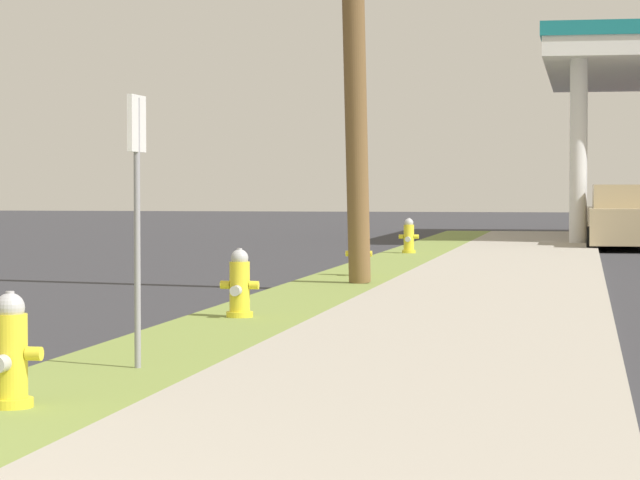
{
  "coord_description": "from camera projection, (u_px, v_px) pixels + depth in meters",
  "views": [
    {
      "loc": [
        4.28,
        -5.61,
        1.53
      ],
      "look_at": [
        1.33,
        10.4,
        0.92
      ],
      "focal_mm": 80.64,
      "sensor_mm": 36.0,
      "label": 1
    }
  ],
  "objects": [
    {
      "name": "fire_hydrant_nearest",
      "position": [
        10.0,
        357.0,
        9.17
      ],
      "size": [
        0.42,
        0.38,
        0.74
      ],
      "color": "yellow",
      "rests_on": "grass_verge"
    },
    {
      "name": "fire_hydrant_fourth",
      "position": [
        409.0,
        238.0,
        30.39
      ],
      "size": [
        0.42,
        0.37,
        0.74
      ],
      "color": "yellow",
      "rests_on": "grass_verge"
    },
    {
      "name": "fire_hydrant_second",
      "position": [
        240.0,
        287.0,
        15.5
      ],
      "size": [
        0.42,
        0.38,
        0.74
      ],
      "color": "yellow",
      "rests_on": "grass_verge"
    },
    {
      "name": "fire_hydrant_third",
      "position": [
        359.0,
        255.0,
        22.72
      ],
      "size": [
        0.42,
        0.37,
        0.74
      ],
      "color": "yellow",
      "rests_on": "grass_verge"
    },
    {
      "name": "car_tan_by_near_pump",
      "position": [
        626.0,
        220.0,
        34.77
      ],
      "size": [
        1.99,
        4.52,
        1.57
      ],
      "color": "tan",
      "rests_on": "ground"
    },
    {
      "name": "street_sign_post",
      "position": [
        137.0,
        173.0,
        11.12
      ],
      "size": [
        0.05,
        0.36,
        2.12
      ],
      "color": "gray",
      "rests_on": "grass_verge"
    }
  ]
}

